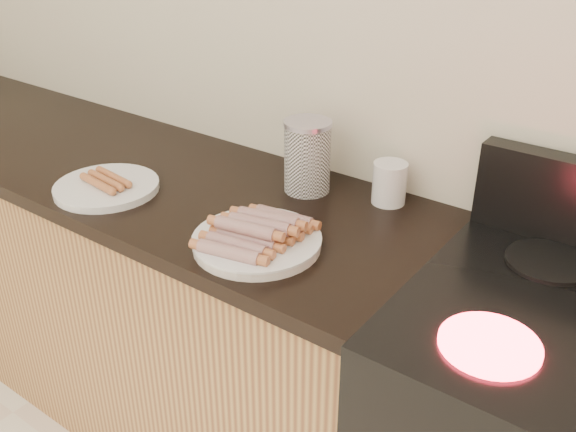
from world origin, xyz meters
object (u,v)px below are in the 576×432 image
Objects in this scene: canister at (307,156)px; main_plate at (257,243)px; mug at (389,183)px; side_plate at (107,187)px.

main_plate is at bearing -75.68° from canister.
canister reaches higher than main_plate.
canister is 1.78× the size of mug.
mug reaches higher than side_plate.
main_plate is 0.40m from mug.
side_plate is at bearing -143.02° from canister.
mug reaches higher than main_plate.
side_plate is 2.54× the size of mug.
canister is (-0.08, 0.31, 0.09)m from main_plate.
main_plate is at bearing 1.12° from side_plate.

